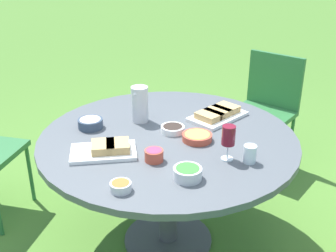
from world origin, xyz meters
TOP-DOWN VIEW (x-y plane):
  - ground_plane at (0.00, 0.00)m, footprint 40.00×40.00m
  - dining_table at (0.00, 0.00)m, footprint 1.41×1.41m
  - chair_near_right at (-1.21, 0.23)m, footprint 0.49×0.51m
  - water_pitcher at (-0.10, -0.24)m, footprint 0.11×0.10m
  - wine_glass at (0.10, 0.38)m, footprint 0.07×0.07m
  - platter_bread_main at (-0.35, 0.15)m, footprint 0.39×0.30m
  - platter_charcuterie at (0.32, -0.18)m, footprint 0.35×0.38m
  - bowl_fries at (-0.02, 0.16)m, footprint 0.16×0.16m
  - bowl_salad at (0.35, 0.28)m, footprint 0.13×0.13m
  - bowl_olives at (-0.06, -0.00)m, footprint 0.13×0.13m
  - bowl_dip_red at (0.27, 0.07)m, footprint 0.09×0.09m
  - bowl_dip_cream at (0.11, -0.44)m, footprint 0.14×0.14m
  - bowl_roasted_veg at (0.57, 0.07)m, footprint 0.09×0.09m
  - cup_water_near at (0.07, 0.48)m, footprint 0.06×0.06m

SIDE VIEW (x-z plane):
  - ground_plane at x=0.00m, z-range 0.00..0.00m
  - chair_near_right at x=-1.21m, z-range 0.08..0.97m
  - dining_table at x=0.00m, z-range 0.26..0.98m
  - bowl_olives at x=-0.06m, z-range 0.72..0.75m
  - bowl_fries at x=-0.02m, z-range 0.72..0.76m
  - bowl_roasted_veg at x=0.57m, z-range 0.72..0.76m
  - platter_charcuterie at x=0.32m, z-range 0.71..0.77m
  - platter_bread_main at x=-0.35m, z-range 0.71..0.77m
  - bowl_dip_cream at x=0.11m, z-range 0.72..0.77m
  - bowl_salad at x=0.35m, z-range 0.72..0.77m
  - bowl_dip_red at x=0.27m, z-range 0.72..0.78m
  - cup_water_near at x=0.07m, z-range 0.72..0.80m
  - water_pitcher at x=-0.10m, z-range 0.72..0.93m
  - wine_glass at x=0.10m, z-range 0.75..0.93m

